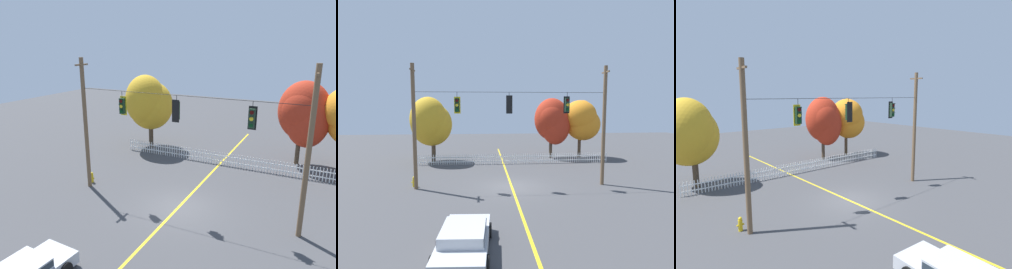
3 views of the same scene
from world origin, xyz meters
The scene contains 12 objects.
ground centered at (0.00, 0.00, 0.00)m, with size 80.00×80.00×0.00m, color #424244.
lane_centerline_stripe centered at (0.00, 0.00, 0.00)m, with size 0.16×36.00×0.01m, color gold.
signal_support_span centered at (0.00, 0.00, 4.39)m, with size 13.67×1.10×8.62m.
traffic_signal_southbound_primary centered at (-3.78, 0.01, 5.83)m, with size 0.43×0.38×1.47m.
traffic_signal_eastbound_side centered at (-0.19, -0.01, 5.87)m, with size 0.43×0.38×1.48m.
traffic_signal_westbound_side centered at (3.95, 0.01, 5.85)m, with size 0.43×0.38×1.47m.
white_picket_fence centered at (1.11, 7.89, 0.52)m, with size 19.21×0.06×1.03m.
autumn_maple_near_fence centered at (-7.44, 9.47, 4.16)m, with size 4.17×4.38×6.75m.
autumn_maple_mid centered at (5.74, 10.78, 4.19)m, with size 3.93×3.34×6.72m.
autumn_oak_far_east centered at (9.08, 10.86, 4.29)m, with size 4.22×3.51×6.51m.
parked_car centered at (-2.76, -8.83, 0.61)m, with size 2.22×4.30×1.15m.
fire_hydrant centered at (-6.98, 0.57, 0.37)m, with size 0.38×0.22×0.75m.
Camera 2 is at (-1.98, -18.93, 5.64)m, focal length 29.02 mm.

